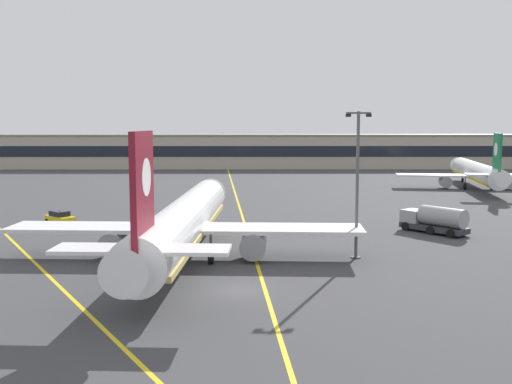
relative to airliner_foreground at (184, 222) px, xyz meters
The scene contains 9 objects.
ground_plane 11.80m from the airliner_foreground, 63.26° to the right, with size 400.00×400.00×0.00m, color #3D3D3F.
taxiway_centreline 20.82m from the airliner_foreground, 75.67° to the left, with size 0.30×180.00×0.01m, color yellow.
taxiway_lead_in_stripe 12.50m from the airliner_foreground, 137.76° to the right, with size 0.30×60.00×0.01m, color yellow.
airliner_foreground is the anchor object (origin of this frame).
airliner_background 73.62m from the airliner_foreground, 49.90° to the left, with size 29.13×37.28×10.49m.
apron_lamp_post 15.85m from the airliner_foreground, ahead, with size 2.24×0.90×13.15m.
service_car_fourth 25.09m from the airliner_foreground, 132.89° to the left, with size 4.30×4.18×1.79m.
service_truck_catering_grey 29.10m from the airliner_foreground, 25.12° to the left, with size 6.63×7.43×3.00m.
terminal_building 108.91m from the airliner_foreground, 85.14° to the left, with size 168.85×12.40×9.03m.
Camera 1 is at (0.97, -42.49, 12.17)m, focal length 41.90 mm.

